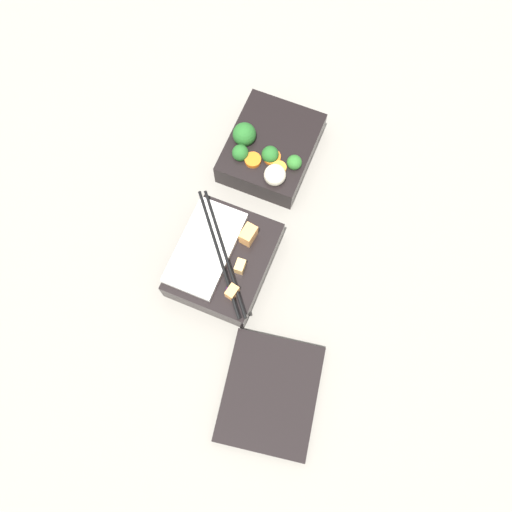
% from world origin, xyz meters
% --- Properties ---
extents(ground_plane, '(3.00, 3.00, 0.00)m').
position_xyz_m(ground_plane, '(0.00, 0.00, 0.00)').
color(ground_plane, gray).
extents(bento_tray_vegetable, '(0.18, 0.15, 0.08)m').
position_xyz_m(bento_tray_vegetable, '(-0.09, 0.00, 0.03)').
color(bento_tray_vegetable, black).
rests_on(bento_tray_vegetable, ground_plane).
extents(bento_tray_rice, '(0.18, 0.15, 0.08)m').
position_xyz_m(bento_tray_rice, '(0.13, 0.00, 0.03)').
color(bento_tray_rice, black).
rests_on(bento_tray_rice, ground_plane).
extents(bento_lid, '(0.20, 0.17, 0.02)m').
position_xyz_m(bento_lid, '(0.30, 0.16, 0.01)').
color(bento_lid, black).
rests_on(bento_lid, ground_plane).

